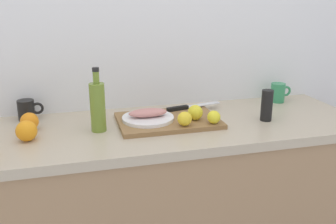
{
  "coord_description": "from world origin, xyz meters",
  "views": [
    {
      "loc": [
        -0.3,
        -1.53,
        1.46
      ],
      "look_at": [
        0.11,
        0.03,
        0.95
      ],
      "focal_mm": 40.37,
      "sensor_mm": 36.0,
      "label": 1
    }
  ],
  "objects": [
    {
      "name": "lemon_1",
      "position": [
        0.22,
        -0.02,
        0.95
      ],
      "size": [
        0.07,
        0.07,
        0.07
      ],
      "primitive_type": "sphere",
      "color": "yellow",
      "rests_on": "cutting_board"
    },
    {
      "name": "coffee_mug_1",
      "position": [
        0.77,
        0.2,
        0.95
      ],
      "size": [
        0.12,
        0.08,
        0.1
      ],
      "color": "#338C59",
      "rests_on": "kitchen_counter"
    },
    {
      "name": "pepper_mill",
      "position": [
        0.55,
        -0.06,
        0.97
      ],
      "size": [
        0.05,
        0.05,
        0.14
      ],
      "primitive_type": "cylinder",
      "color": "black",
      "rests_on": "kitchen_counter"
    },
    {
      "name": "white_plate",
      "position": [
        0.02,
        0.03,
        0.93
      ],
      "size": [
        0.23,
        0.23,
        0.01
      ],
      "primitive_type": "cylinder",
      "color": "white",
      "rests_on": "cutting_board"
    },
    {
      "name": "cutting_board",
      "position": [
        0.11,
        0.03,
        0.91
      ],
      "size": [
        0.45,
        0.31,
        0.02
      ],
      "primitive_type": "cube",
      "color": "olive",
      "rests_on": "kitchen_counter"
    },
    {
      "name": "kitchen_counter",
      "position": [
        0.0,
        0.0,
        0.45
      ],
      "size": [
        2.0,
        0.6,
        0.9
      ],
      "color": "#9E7A56",
      "rests_on": "ground_plane"
    },
    {
      "name": "chef_knife",
      "position": [
        0.24,
        0.14,
        0.93
      ],
      "size": [
        0.29,
        0.09,
        0.02
      ],
      "rotation": [
        0.0,
        0.0,
        0.21
      ],
      "color": "silver",
      "rests_on": "cutting_board"
    },
    {
      "name": "coffee_mug_0",
      "position": [
        -0.5,
        0.23,
        0.95
      ],
      "size": [
        0.12,
        0.08,
        0.09
      ],
      "color": "black",
      "rests_on": "kitchen_counter"
    },
    {
      "name": "fish_fillet",
      "position": [
        0.02,
        0.03,
        0.95
      ],
      "size": [
        0.17,
        0.07,
        0.04
      ],
      "primitive_type": "ellipsoid",
      "color": "tan",
      "rests_on": "white_plate"
    },
    {
      "name": "back_wall",
      "position": [
        0.0,
        0.33,
        1.25
      ],
      "size": [
        3.2,
        0.05,
        2.5
      ],
      "primitive_type": "cube",
      "color": "white",
      "rests_on": "ground_plane"
    },
    {
      "name": "olive_oil_bottle",
      "position": [
        -0.2,
        0.0,
        1.01
      ],
      "size": [
        0.06,
        0.06,
        0.27
      ],
      "color": "olive",
      "rests_on": "kitchen_counter"
    },
    {
      "name": "orange_3",
      "position": [
        -0.48,
        -0.04,
        0.94
      ],
      "size": [
        0.08,
        0.08,
        0.08
      ],
      "primitive_type": "sphere",
      "color": "orange",
      "rests_on": "kitchen_counter"
    },
    {
      "name": "lemon_0",
      "position": [
        0.29,
        -0.09,
        0.95
      ],
      "size": [
        0.06,
        0.06,
        0.06
      ],
      "primitive_type": "sphere",
      "color": "yellow",
      "rests_on": "cutting_board"
    },
    {
      "name": "lemon_2",
      "position": [
        0.15,
        -0.09,
        0.95
      ],
      "size": [
        0.06,
        0.06,
        0.06
      ],
      "primitive_type": "sphere",
      "color": "yellow",
      "rests_on": "cutting_board"
    },
    {
      "name": "orange_0",
      "position": [
        -0.48,
        0.08,
        0.94
      ],
      "size": [
        0.08,
        0.08,
        0.08
      ],
      "primitive_type": "sphere",
      "color": "orange",
      "rests_on": "kitchen_counter"
    }
  ]
}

